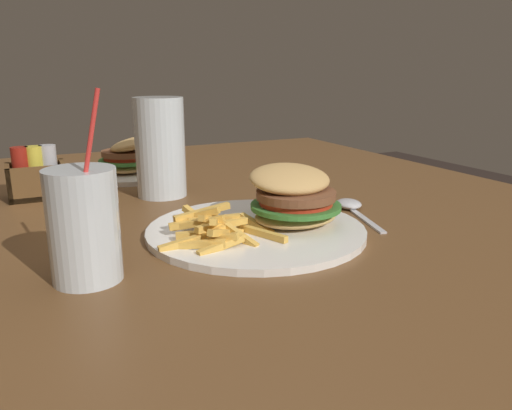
% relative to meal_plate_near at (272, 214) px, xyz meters
% --- Properties ---
extents(dining_table, '(1.22, 1.30, 0.78)m').
position_rel_meal_plate_near_xyz_m(dining_table, '(-0.02, 0.22, -0.16)').
color(dining_table, brown).
rests_on(dining_table, ground_plane).
extents(meal_plate_near, '(0.32, 0.32, 0.10)m').
position_rel_meal_plate_near_xyz_m(meal_plate_near, '(0.00, 0.00, 0.00)').
color(meal_plate_near, white).
rests_on(meal_plate_near, dining_table).
extents(beer_glass, '(0.09, 0.09, 0.18)m').
position_rel_meal_plate_near_xyz_m(beer_glass, '(-0.09, 0.28, 0.06)').
color(beer_glass, silver).
rests_on(beer_glass, dining_table).
extents(juice_glass, '(0.08, 0.08, 0.21)m').
position_rel_meal_plate_near_xyz_m(juice_glass, '(-0.27, -0.06, 0.03)').
color(juice_glass, silver).
rests_on(juice_glass, dining_table).
extents(spoon, '(0.07, 0.17, 0.01)m').
position_rel_meal_plate_near_xyz_m(spoon, '(0.18, 0.05, -0.02)').
color(spoon, silver).
rests_on(spoon, dining_table).
extents(meal_plate_far, '(0.22, 0.22, 0.10)m').
position_rel_meal_plate_near_xyz_m(meal_plate_far, '(-0.10, 0.49, 0.00)').
color(meal_plate_far, white).
rests_on(meal_plate_far, dining_table).
extents(condiment_caddy, '(0.10, 0.08, 0.10)m').
position_rel_meal_plate_near_xyz_m(condiment_caddy, '(-0.30, 0.37, 0.01)').
color(condiment_caddy, brown).
rests_on(condiment_caddy, dining_table).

